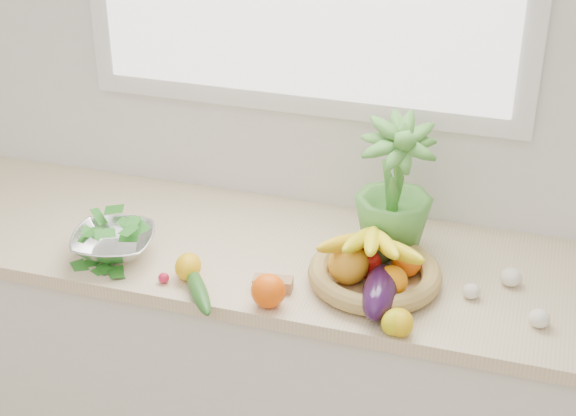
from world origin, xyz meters
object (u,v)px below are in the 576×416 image
(eggplant, at_px, (380,292))
(fruit_basket, at_px, (374,267))
(potted_herb, at_px, (395,185))
(apple, at_px, (365,262))
(cucumber, at_px, (198,290))
(colander_with_spinach, at_px, (113,238))

(eggplant, bearing_deg, fruit_basket, 110.60)
(potted_herb, bearing_deg, apple, -106.08)
(eggplant, distance_m, cucumber, 0.46)
(cucumber, height_order, potted_herb, potted_herb)
(colander_with_spinach, bearing_deg, eggplant, -1.33)
(apple, relative_size, potted_herb, 0.24)
(apple, bearing_deg, fruit_basket, -41.20)
(apple, height_order, fruit_basket, fruit_basket)
(potted_herb, bearing_deg, eggplant, -84.58)
(apple, distance_m, fruit_basket, 0.04)
(apple, xyz_separation_m, fruit_basket, (0.03, -0.03, 0.01))
(eggplant, distance_m, fruit_basket, 0.11)
(apple, relative_size, cucumber, 0.39)
(eggplant, bearing_deg, potted_herb, 95.42)
(fruit_basket, bearing_deg, potted_herb, 86.13)
(eggplant, height_order, cucumber, eggplant)
(apple, relative_size, fruit_basket, 0.22)
(apple, distance_m, colander_with_spinach, 0.69)
(fruit_basket, bearing_deg, eggplant, -69.40)
(apple, relative_size, colander_with_spinach, 0.33)
(eggplant, relative_size, cucumber, 0.98)
(fruit_basket, relative_size, colander_with_spinach, 1.49)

